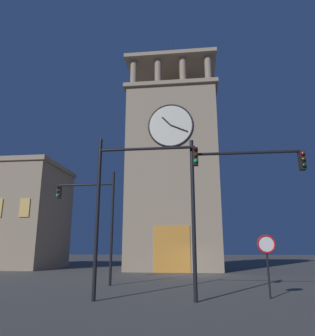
% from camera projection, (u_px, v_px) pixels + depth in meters
% --- Properties ---
extents(ground_plane, '(200.00, 200.00, 0.00)m').
position_uv_depth(ground_plane, '(193.00, 275.00, 24.93)').
color(ground_plane, '#56544F').
extents(clocktower, '(9.48, 7.91, 24.82)m').
position_uv_depth(clocktower, '(174.00, 174.00, 33.23)').
color(clocktower, gray).
rests_on(clocktower, ground_plane).
extents(traffic_signal_near, '(3.55, 0.41, 6.49)m').
position_uv_depth(traffic_signal_near, '(95.00, 211.00, 18.78)').
color(traffic_signal_near, black).
rests_on(traffic_signal_near, ground_plane).
extents(traffic_signal_mid, '(4.62, 0.41, 6.47)m').
position_uv_depth(traffic_signal_mid, '(228.00, 190.00, 12.96)').
color(traffic_signal_mid, black).
rests_on(traffic_signal_mid, ground_plane).
extents(traffic_signal_far, '(4.28, 0.41, 6.61)m').
position_uv_depth(traffic_signal_far, '(129.00, 189.00, 13.25)').
color(traffic_signal_far, black).
rests_on(traffic_signal_far, ground_plane).
extents(no_horn_sign, '(0.78, 0.14, 2.55)m').
position_uv_depth(no_horn_sign, '(267.00, 248.00, 13.40)').
color(no_horn_sign, black).
rests_on(no_horn_sign, ground_plane).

